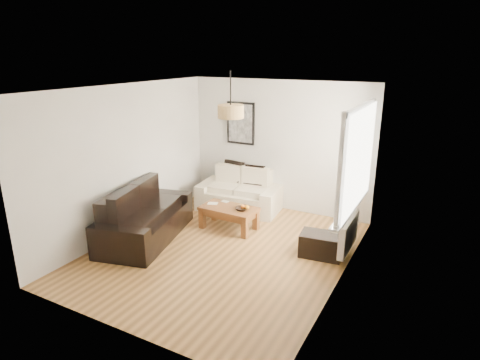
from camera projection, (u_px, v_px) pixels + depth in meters
The scene contains 21 objects.
floor at pixel (223, 251), 6.59m from camera, with size 4.50×4.50×0.00m, color brown.
ceiling at pixel (220, 88), 5.81m from camera, with size 3.80×4.50×0.00m, color white, non-canonical shape.
wall_back at pixel (279, 146), 8.09m from camera, with size 3.80×0.04×2.60m, color silver, non-canonical shape.
wall_front at pixel (114, 229), 4.31m from camera, with size 3.80×0.04×2.60m, color silver, non-canonical shape.
wall_left at pixel (128, 160), 7.06m from camera, with size 0.04×4.50×2.60m, color silver, non-canonical shape.
wall_right at pixel (345, 194), 5.35m from camera, with size 0.04×4.50×2.60m, color silver, non-canonical shape.
window_bay at pixel (358, 159), 5.95m from camera, with size 0.14×1.90×1.60m, color white, non-canonical shape.
radiator at pixel (349, 234), 6.33m from camera, with size 0.10×0.90×0.52m, color white.
poster at pixel (241, 123), 8.33m from camera, with size 0.62×0.04×0.87m, color black, non-canonical shape.
pendant_shade at pixel (231, 111), 6.17m from camera, with size 0.40×0.40×0.20m, color tan.
loveseat_cream at pixel (239, 190), 8.26m from camera, with size 1.63×0.89×0.81m, color beige, non-canonical shape.
sofa_leather at pixel (145, 215), 6.96m from camera, with size 1.99×0.97×0.86m, color black, non-canonical shape.
coffee_table at pixel (229, 218), 7.39m from camera, with size 1.02×0.55×0.42m, color brown, non-canonical shape.
ottoman at pixel (321, 245), 6.40m from camera, with size 0.65×0.42×0.37m, color black.
cushion_left at pixel (233, 171), 8.44m from camera, with size 0.43×0.13×0.43m, color black.
cushion_right at pixel (254, 175), 8.22m from camera, with size 0.40×0.12×0.40m, color black.
fruit_bowl at pixel (242, 209), 7.17m from camera, with size 0.22×0.22×0.05m, color black.
orange_a at pixel (247, 207), 7.21m from camera, with size 0.08×0.08×0.08m, color #DD5C12.
orange_b at pixel (247, 207), 7.22m from camera, with size 0.09×0.09×0.09m, color orange.
orange_c at pixel (243, 207), 7.24m from camera, with size 0.07×0.07×0.07m, color orange.
papers at pixel (213, 203), 7.51m from camera, with size 0.19×0.13×0.01m, color silver.
Camera 1 is at (3.05, -5.10, 3.09)m, focal length 30.34 mm.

